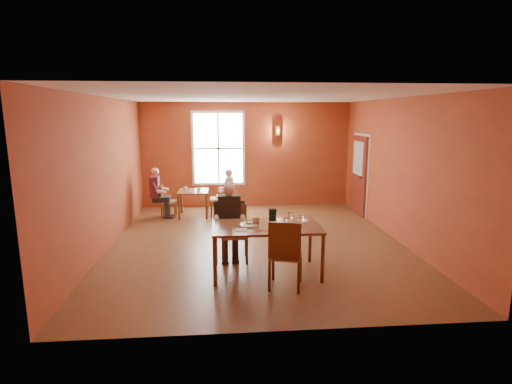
{
  "coord_description": "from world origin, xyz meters",
  "views": [
    {
      "loc": [
        -0.7,
        -8.0,
        2.65
      ],
      "look_at": [
        0.0,
        0.2,
        1.05
      ],
      "focal_mm": 28.0,
      "sensor_mm": 36.0,
      "label": 1
    }
  ],
  "objects": [
    {
      "name": "side_plate",
      "position": [
        0.68,
        -1.41,
        0.84
      ],
      "size": [
        0.21,
        0.21,
        0.01
      ],
      "primitive_type": "cylinder",
      "rotation": [
        0.0,
        0.0,
        0.14
      ],
      "color": "white",
      "rests_on": "main_table"
    },
    {
      "name": "goblet_b",
      "position": [
        0.59,
        -1.75,
        0.94
      ],
      "size": [
        0.11,
        0.11,
        0.21
      ],
      "primitive_type": null,
      "rotation": [
        0.0,
        0.0,
        0.4
      ],
      "color": "white",
      "rests_on": "main_table"
    },
    {
      "name": "goblet_a",
      "position": [
        0.44,
        -1.52,
        0.94
      ],
      "size": [
        0.09,
        0.09,
        0.21
      ],
      "primitive_type": null,
      "rotation": [
        0.0,
        0.0,
        -0.15
      ],
      "color": "white",
      "rests_on": "main_table"
    },
    {
      "name": "wall_sconce",
      "position": [
        0.9,
        3.4,
        2.2
      ],
      "size": [
        0.16,
        0.16,
        0.28
      ],
      "primitive_type": "cylinder",
      "color": "brown",
      "rests_on": "wall_back"
    },
    {
      "name": "chair_diner_maroon",
      "position": [
        -2.12,
        2.39,
        0.42
      ],
      "size": [
        0.37,
        0.37,
        0.85
      ],
      "primitive_type": null,
      "rotation": [
        0.0,
        0.0,
        -1.57
      ],
      "color": "brown",
      "rests_on": "ground"
    },
    {
      "name": "diner_maroon",
      "position": [
        -2.15,
        2.39,
        0.64
      ],
      "size": [
        0.51,
        0.51,
        1.27
      ],
      "primitive_type": null,
      "rotation": [
        0.0,
        0.0,
        -1.57
      ],
      "color": "#531111",
      "rests_on": "ground"
    },
    {
      "name": "door",
      "position": [
        2.94,
        2.3,
        1.05
      ],
      "size": [
        0.12,
        1.04,
        2.1
      ],
      "primitive_type": "cube",
      "color": "maroon",
      "rests_on": "ground"
    },
    {
      "name": "goblet_c",
      "position": [
        0.3,
        -1.86,
        0.94
      ],
      "size": [
        0.09,
        0.09,
        0.2
      ],
      "primitive_type": null,
      "rotation": [
        0.0,
        0.0,
        0.2
      ],
      "color": "white",
      "rests_on": "main_table"
    },
    {
      "name": "cup_b",
      "position": [
        -1.68,
        2.52,
        0.73
      ],
      "size": [
        0.09,
        0.09,
        0.08
      ],
      "primitive_type": "imported",
      "rotation": [
        0.0,
        0.0,
        -0.04
      ],
      "color": "white",
      "rests_on": "second_table"
    },
    {
      "name": "ceiling",
      "position": [
        0.0,
        0.0,
        3.0
      ],
      "size": [
        6.0,
        7.0,
        0.04
      ],
      "primitive_type": "cube",
      "color": "white",
      "rests_on": "wall_back"
    },
    {
      "name": "chair_empty",
      "position": [
        0.26,
        -2.2,
        0.55
      ],
      "size": [
        0.59,
        0.59,
        1.1
      ],
      "primitive_type": null,
      "rotation": [
        0.0,
        0.0,
        -0.25
      ],
      "color": "#472716",
      "rests_on": "ground"
    },
    {
      "name": "diner_white",
      "position": [
        -0.79,
        2.39,
        0.59
      ],
      "size": [
        0.48,
        0.48,
        1.19
      ],
      "primitive_type": null,
      "rotation": [
        0.0,
        0.0,
        1.57
      ],
      "color": "white",
      "rests_on": "ground"
    },
    {
      "name": "window",
      "position": [
        -0.8,
        3.45,
        1.7
      ],
      "size": [
        1.36,
        0.1,
        1.96
      ],
      "primitive_type": "cube",
      "color": "white",
      "rests_on": "wall_back"
    },
    {
      "name": "napkin",
      "position": [
        -0.42,
        -1.88,
        0.84
      ],
      "size": [
        0.2,
        0.2,
        0.01
      ],
      "primitive_type": "cube",
      "rotation": [
        0.0,
        0.0,
        -0.09
      ],
      "color": "silver",
      "rests_on": "main_table"
    },
    {
      "name": "chair_diner_main",
      "position": [
        -0.49,
        -1.0,
        0.51
      ],
      "size": [
        0.45,
        0.45,
        1.02
      ],
      "primitive_type": null,
      "rotation": [
        0.0,
        0.0,
        3.14
      ],
      "color": "#3C2314",
      "rests_on": "ground"
    },
    {
      "name": "wall_left",
      "position": [
        -3.0,
        0.0,
        1.5
      ],
      "size": [
        0.04,
        7.0,
        3.0
      ],
      "primitive_type": "cube",
      "color": "brown",
      "rests_on": "ground"
    },
    {
      "name": "chair_diner_white",
      "position": [
        -0.82,
        2.39,
        0.47
      ],
      "size": [
        0.42,
        0.42,
        0.94
      ],
      "primitive_type": null,
      "rotation": [
        0.0,
        0.0,
        1.57
      ],
      "color": "#502110",
      "rests_on": "ground"
    },
    {
      "name": "menu_stand",
      "position": [
        0.15,
        -1.36,
        0.94
      ],
      "size": [
        0.14,
        0.1,
        0.21
      ],
      "primitive_type": "cube",
      "rotation": [
        0.0,
        0.0,
        0.34
      ],
      "color": "black",
      "rests_on": "main_table"
    },
    {
      "name": "knife",
      "position": [
        -0.06,
        -1.93,
        0.84
      ],
      "size": [
        0.19,
        0.12,
        0.0
      ],
      "primitive_type": "cube",
      "rotation": [
        0.0,
        0.0,
        0.52
      ],
      "color": "silver",
      "rests_on": "main_table"
    },
    {
      "name": "diner_main",
      "position": [
        -0.49,
        -1.03,
        0.68
      ],
      "size": [
        0.54,
        0.54,
        1.36
      ],
      "primitive_type": null,
      "rotation": [
        0.0,
        0.0,
        3.14
      ],
      "color": "black",
      "rests_on": "ground"
    },
    {
      "name": "cup_a",
      "position": [
        -1.32,
        2.32,
        0.73
      ],
      "size": [
        0.15,
        0.15,
        0.09
      ],
      "primitive_type": "imported",
      "rotation": [
        0.0,
        0.0,
        0.43
      ],
      "color": "white",
      "rests_on": "second_table"
    },
    {
      "name": "ground",
      "position": [
        0.0,
        0.0,
        0.0
      ],
      "size": [
        6.0,
        7.0,
        0.01
      ],
      "primitive_type": "cube",
      "color": "brown",
      "rests_on": "ground"
    },
    {
      "name": "main_table",
      "position": [
        0.01,
        -1.65,
        0.42
      ],
      "size": [
        1.79,
        1.0,
        0.84
      ],
      "primitive_type": null,
      "color": "brown",
      "rests_on": "ground"
    },
    {
      "name": "wall_front",
      "position": [
        0.0,
        -3.5,
        1.5
      ],
      "size": [
        6.0,
        0.04,
        3.0
      ],
      "primitive_type": "cube",
      "color": "brown",
      "rests_on": "ground"
    },
    {
      "name": "plate_food",
      "position": [
        -0.27,
        -1.61,
        0.86
      ],
      "size": [
        0.38,
        0.38,
        0.04
      ],
      "primitive_type": "cylinder",
      "rotation": [
        0.0,
        0.0,
        -0.17
      ],
      "color": "white",
      "rests_on": "main_table"
    },
    {
      "name": "sandwich",
      "position": [
        -0.15,
        -1.59,
        0.9
      ],
      "size": [
        0.1,
        0.1,
        0.12
      ],
      "primitive_type": "cube",
      "rotation": [
        0.0,
        0.0,
        0.05
      ],
      "color": "tan",
      "rests_on": "main_table"
    },
    {
      "name": "wall_right",
      "position": [
        3.0,
        0.0,
        1.5
      ],
      "size": [
        0.04,
        7.0,
        3.0
      ],
      "primitive_type": "cube",
      "color": "brown",
      "rests_on": "ground"
    },
    {
      "name": "second_table",
      "position": [
        -1.47,
        2.39,
        0.34
      ],
      "size": [
        0.78,
        0.78,
        0.69
      ],
      "primitive_type": null,
      "color": "brown",
      "rests_on": "ground"
    },
    {
      "name": "wall_back",
      "position": [
        0.0,
        3.5,
        1.5
      ],
      "size": [
        6.0,
        0.04,
        3.0
      ],
      "primitive_type": "cube",
      "color": "brown",
      "rests_on": "ground"
    }
  ]
}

